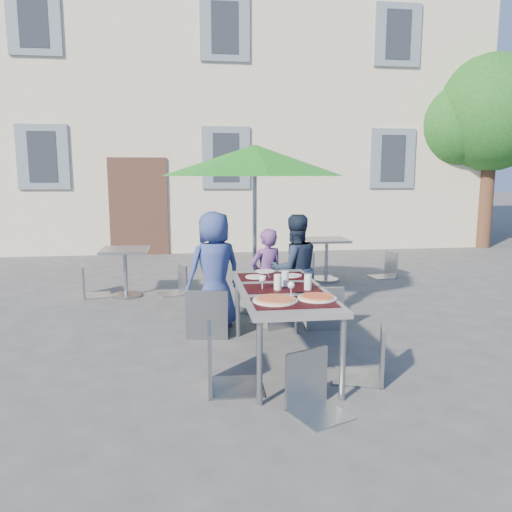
{
  "coord_description": "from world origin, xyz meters",
  "views": [
    {
      "loc": [
        -0.9,
        -4.13,
        1.83
      ],
      "look_at": [
        -0.15,
        1.35,
        0.92
      ],
      "focal_mm": 35.0,
      "sensor_mm": 36.0,
      "label": 1
    }
  ],
  "objects": [
    {
      "name": "chair_2",
      "position": [
        0.69,
        1.51,
        0.58
      ],
      "size": [
        0.47,
        0.48,
        0.99
      ],
      "color": "gray",
      "rests_on": "ground"
    },
    {
      "name": "pizza_near_right",
      "position": [
        0.2,
        -0.02,
        0.77
      ],
      "size": [
        0.34,
        0.34,
        0.03
      ],
      "color": "white",
      "rests_on": "dining_table"
    },
    {
      "name": "bg_chair_r_0",
      "position": [
        -1.08,
        3.5,
        0.5
      ],
      "size": [
        0.49,
        0.49,
        0.87
      ],
      "color": "gray",
      "rests_on": "ground"
    },
    {
      "name": "child_1",
      "position": [
        0.03,
        1.73,
        0.59
      ],
      "size": [
        0.5,
        0.42,
        1.19
      ],
      "primitive_type": "imported",
      "rotation": [
        0.0,
        0.0,
        3.51
      ],
      "color": "#633A77",
      "rests_on": "ground"
    },
    {
      "name": "cafe_table_1",
      "position": [
        1.45,
        4.1,
        0.5
      ],
      "size": [
        0.69,
        0.69,
        0.73
      ],
      "color": "#9A9DA1",
      "rests_on": "ground"
    },
    {
      "name": "cafe_table_0",
      "position": [
        -1.84,
        3.41,
        0.49
      ],
      "size": [
        0.68,
        0.68,
        0.73
      ],
      "color": "#9A9DA1",
      "rests_on": "ground"
    },
    {
      "name": "glassware",
      "position": [
        0.02,
        0.38,
        0.83
      ],
      "size": [
        0.48,
        0.46,
        0.15
      ],
      "color": "silver",
      "rests_on": "dining_table"
    },
    {
      "name": "bg_chair_r_1",
      "position": [
        2.62,
        4.27,
        0.5
      ],
      "size": [
        0.45,
        0.44,
        0.87
      ],
      "color": "#91959C",
      "rests_on": "ground"
    },
    {
      "name": "chair_1",
      "position": [
        0.17,
        1.61,
        0.57
      ],
      "size": [
        0.56,
        0.56,
        0.97
      ],
      "color": "gray",
      "rests_on": "ground"
    },
    {
      "name": "patio_umbrella",
      "position": [
        -0.02,
        2.4,
        1.98
      ],
      "size": [
        2.4,
        2.4,
        2.21
      ],
      "color": "#9A9DA1",
      "rests_on": "ground"
    },
    {
      "name": "chair_4",
      "position": [
        0.69,
        -0.04,
        0.57
      ],
      "size": [
        0.55,
        0.55,
        0.97
      ],
      "color": "gray",
      "rests_on": "ground"
    },
    {
      "name": "chair_0",
      "position": [
        -0.7,
        1.36,
        0.63
      ],
      "size": [
        0.54,
        0.54,
        1.06
      ],
      "color": "gray",
      "rests_on": "ground"
    },
    {
      "name": "bg_chair_l_1",
      "position": [
        1.35,
        4.31,
        0.54
      ],
      "size": [
        0.45,
        0.45,
        0.93
      ],
      "color": "#91959C",
      "rests_on": "ground"
    },
    {
      "name": "dining_table",
      "position": [
        -0.02,
        0.45,
        0.7
      ],
      "size": [
        0.8,
        1.85,
        0.76
      ],
      "color": "#4B4B50",
      "rests_on": "ground"
    },
    {
      "name": "ground",
      "position": [
        0.0,
        0.0,
        0.0
      ],
      "size": [
        90.0,
        90.0,
        0.0
      ],
      "primitive_type": "plane",
      "color": "#404042",
      "rests_on": "ground"
    },
    {
      "name": "chair_3",
      "position": [
        -0.63,
        -0.07,
        0.61
      ],
      "size": [
        0.48,
        0.48,
        1.04
      ],
      "color": "gray",
      "rests_on": "ground"
    },
    {
      "name": "child_2",
      "position": [
        0.38,
        1.75,
        0.68
      ],
      "size": [
        0.71,
        0.49,
        1.35
      ],
      "primitive_type": "imported",
      "rotation": [
        0.0,
        0.0,
        3.32
      ],
      "color": "#1B263C",
      "rests_on": "ground"
    },
    {
      "name": "building",
      "position": [
        -0.0,
        11.5,
        4.85
      ],
      "size": [
        13.6,
        8.2,
        11.1
      ],
      "color": "beige",
      "rests_on": "ground"
    },
    {
      "name": "tree",
      "position": [
        6.55,
        7.54,
        3.25
      ],
      "size": [
        3.6,
        3.0,
        4.7
      ],
      "color": "#4C3020",
      "rests_on": "ground"
    },
    {
      "name": "chair_5",
      "position": [
        0.04,
        -0.57,
        0.51
      ],
      "size": [
        0.51,
        0.52,
        0.89
      ],
      "color": "gray",
      "rests_on": "ground"
    },
    {
      "name": "child_0",
      "position": [
        -0.6,
        1.72,
        0.7
      ],
      "size": [
        0.8,
        0.67,
        1.4
      ],
      "primitive_type": "imported",
      "rotation": [
        0.0,
        0.0,
        3.53
      ],
      "color": "navy",
      "rests_on": "ground"
    },
    {
      "name": "pizza_near_left",
      "position": [
        -0.18,
        -0.05,
        0.77
      ],
      "size": [
        0.38,
        0.38,
        0.03
      ],
      "color": "white",
      "rests_on": "dining_table"
    },
    {
      "name": "bg_chair_l_0",
      "position": [
        -2.38,
        3.5,
        0.53
      ],
      "size": [
        0.5,
        0.49,
        0.91
      ],
      "color": "gray",
      "rests_on": "ground"
    },
    {
      "name": "place_settings",
      "position": [
        -0.02,
        1.07,
        0.76
      ],
      "size": [
        0.65,
        0.51,
        0.01
      ],
      "color": "white",
      "rests_on": "dining_table"
    }
  ]
}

